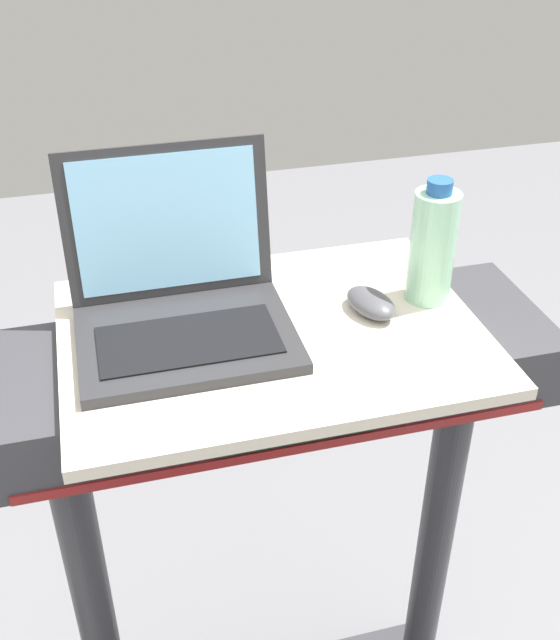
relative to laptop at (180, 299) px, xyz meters
The scene contains 4 objects.
desk_board 0.15m from the laptop, 17.56° to the right, with size 0.64×0.47×0.02m, color beige.
laptop is the anchor object (origin of this frame).
computer_mouse 0.30m from the laptop, ahead, with size 0.06×0.10×0.03m, color #4C4C51.
water_bottle 0.40m from the laptop, ahead, with size 0.07×0.07×0.21m.
Camera 1 is at (-0.24, -0.26, 1.81)m, focal length 43.62 mm.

